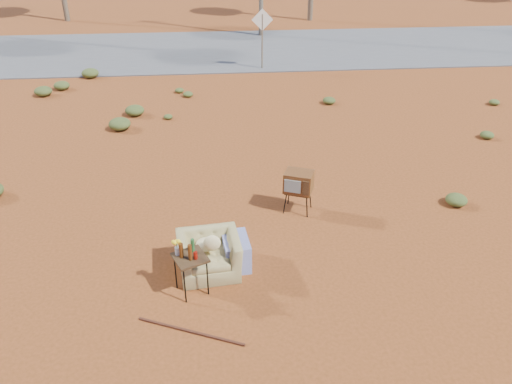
{
  "coord_description": "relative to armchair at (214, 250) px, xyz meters",
  "views": [
    {
      "loc": [
        -0.41,
        -6.61,
        5.38
      ],
      "look_at": [
        0.3,
        1.32,
        0.8
      ],
      "focal_mm": 35.0,
      "sensor_mm": 36.0,
      "label": 1
    }
  ],
  "objects": [
    {
      "name": "rusty_bar",
      "position": [
        -0.38,
        -1.42,
        -0.39
      ],
      "size": [
        1.55,
        0.7,
        0.04
      ],
      "primitive_type": "cylinder",
      "rotation": [
        0.0,
        1.57,
        -0.41
      ],
      "color": "#462012",
      "rests_on": "ground"
    },
    {
      "name": "side_table",
      "position": [
        -0.41,
        -0.51,
        0.3
      ],
      "size": [
        0.63,
        0.63,
        0.97
      ],
      "rotation": [
        0.0,
        0.0,
        0.42
      ],
      "color": "#3B2715",
      "rests_on": "ground"
    },
    {
      "name": "armchair",
      "position": [
        0.0,
        0.0,
        0.0
      ],
      "size": [
        1.25,
        0.88,
        0.89
      ],
      "rotation": [
        0.0,
        0.0,
        0.11
      ],
      "color": "#978852",
      "rests_on": "ground"
    },
    {
      "name": "scrub_patch",
      "position": [
        -0.32,
        4.28,
        -0.28
      ],
      "size": [
        17.49,
        8.07,
        0.33
      ],
      "color": "#464F22",
      "rests_on": "ground"
    },
    {
      "name": "road_sign",
      "position": [
        2.01,
        11.87,
        1.09
      ],
      "size": [
        0.78,
        0.06,
        2.19
      ],
      "color": "brown",
      "rests_on": "ground"
    },
    {
      "name": "ground",
      "position": [
        0.51,
        -0.13,
        -0.42
      ],
      "size": [
        140.0,
        140.0,
        0.0
      ],
      "primitive_type": "plane",
      "color": "brown",
      "rests_on": "ground"
    },
    {
      "name": "tv_unit",
      "position": [
        1.71,
        1.75,
        0.23
      ],
      "size": [
        0.66,
        0.6,
        0.87
      ],
      "rotation": [
        0.0,
        0.0,
        -0.38
      ],
      "color": "black",
      "rests_on": "ground"
    },
    {
      "name": "highway",
      "position": [
        0.51,
        14.87,
        -0.4
      ],
      "size": [
        140.0,
        7.0,
        0.04
      ],
      "primitive_type": "cube",
      "color": "#565659",
      "rests_on": "ground"
    }
  ]
}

